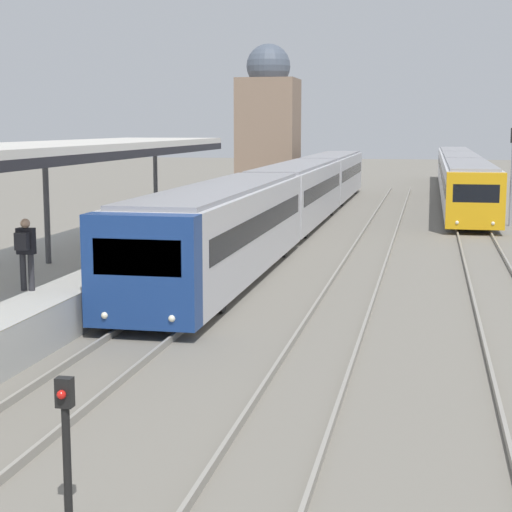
{
  "coord_description": "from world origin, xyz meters",
  "views": [
    {
      "loc": [
        6.22,
        -5.07,
        4.74
      ],
      "look_at": [
        2.05,
        15.46,
        1.55
      ],
      "focal_mm": 60.0,
      "sensor_mm": 36.0,
      "label": 1
    }
  ],
  "objects_px": {
    "train_near": "(297,192)",
    "train_far": "(460,173)",
    "person_on_platform": "(26,248)",
    "signal_post_near": "(66,434)"
  },
  "relations": [
    {
      "from": "person_on_platform",
      "to": "signal_post_near",
      "type": "xyz_separation_m",
      "value": [
        4.86,
        -8.8,
        -0.85
      ]
    },
    {
      "from": "train_far",
      "to": "train_near",
      "type": "bearing_deg",
      "value": -113.21
    },
    {
      "from": "train_far",
      "to": "signal_post_near",
      "type": "xyz_separation_m",
      "value": [
        -6.13,
        -50.42,
        -0.47
      ]
    },
    {
      "from": "train_near",
      "to": "train_far",
      "type": "distance_m",
      "value": 20.81
    },
    {
      "from": "train_near",
      "to": "signal_post_near",
      "type": "xyz_separation_m",
      "value": [
        2.07,
        -31.29,
        -0.51
      ]
    },
    {
      "from": "train_near",
      "to": "signal_post_near",
      "type": "height_order",
      "value": "train_near"
    },
    {
      "from": "train_near",
      "to": "signal_post_near",
      "type": "relative_size",
      "value": 25.17
    },
    {
      "from": "person_on_platform",
      "to": "train_far",
      "type": "bearing_deg",
      "value": 75.21
    },
    {
      "from": "person_on_platform",
      "to": "train_far",
      "type": "distance_m",
      "value": 43.04
    },
    {
      "from": "person_on_platform",
      "to": "signal_post_near",
      "type": "bearing_deg",
      "value": -61.11
    }
  ]
}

